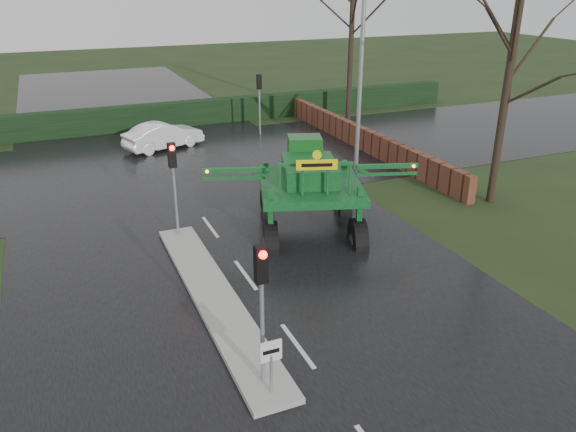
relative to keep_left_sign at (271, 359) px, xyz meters
name	(u,v)px	position (x,y,z in m)	size (l,w,h in m)	color
ground	(297,346)	(1.30, 1.50, -1.06)	(140.00, 140.00, 0.00)	black
road_main	(197,209)	(1.30, 11.50, -1.05)	(14.00, 80.00, 0.02)	black
road_cross	(166,167)	(1.30, 17.50, -1.05)	(80.00, 12.00, 0.02)	black
median_island	(214,297)	(0.00, 4.50, -0.97)	(1.20, 10.00, 0.16)	gray
hedge_row	(137,118)	(1.30, 25.50, -0.31)	(44.00, 0.90, 1.50)	black
brick_wall	(352,134)	(11.80, 17.50, -0.46)	(0.40, 20.00, 1.20)	#592D1E
keep_left_sign	(271,359)	(0.00, 0.00, 0.00)	(0.50, 0.07, 1.35)	gray
traffic_signal_near	(262,286)	(0.00, 0.49, 1.53)	(0.26, 0.33, 3.52)	gray
traffic_signal_mid	(173,170)	(0.00, 8.99, 1.53)	(0.26, 0.33, 3.52)	gray
traffic_signal_far	(259,91)	(7.80, 21.51, 1.53)	(0.26, 0.33, 3.52)	gray
street_light_right	(356,42)	(9.49, 13.50, 4.93)	(3.85, 0.30, 10.00)	gray
tree_right_near	(509,75)	(12.80, 7.50, 4.14)	(5.60, 5.60, 9.64)	black
tree_right_far	(352,16)	(14.30, 22.50, 5.44)	(7.00, 7.00, 12.05)	black
crop_sprayer	(270,188)	(2.90, 7.39, 0.98)	(7.34, 5.66, 4.30)	black
white_sedan	(165,149)	(1.92, 20.72, -1.06)	(1.50, 4.31, 1.42)	white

